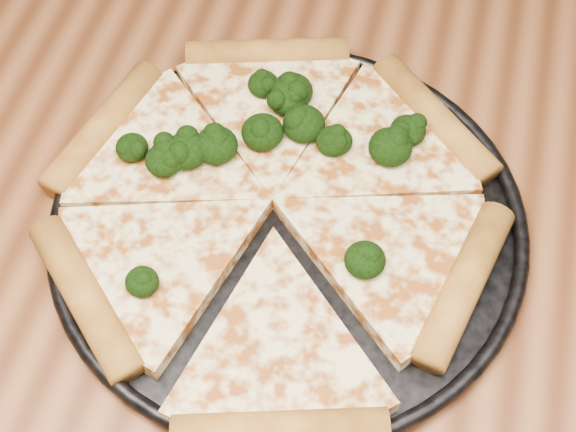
# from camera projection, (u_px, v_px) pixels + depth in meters

# --- Properties ---
(dining_table) EXTENTS (1.20, 0.90, 0.75)m
(dining_table) POSITION_uv_depth(u_px,v_px,m) (250.00, 318.00, 0.70)
(dining_table) COLOR brown
(dining_table) RESTS_ON ground
(pizza_pan) EXTENTS (0.36, 0.36, 0.02)m
(pizza_pan) POSITION_uv_depth(u_px,v_px,m) (288.00, 222.00, 0.63)
(pizza_pan) COLOR black
(pizza_pan) RESTS_ON dining_table
(pizza) EXTENTS (0.36, 0.38, 0.03)m
(pizza) POSITION_uv_depth(u_px,v_px,m) (273.00, 205.00, 0.63)
(pizza) COLOR #FFE69C
(pizza) RESTS_ON pizza_pan
(broccoli_florets) EXTENTS (0.23, 0.22, 0.03)m
(broccoli_florets) POSITION_uv_depth(u_px,v_px,m) (272.00, 140.00, 0.65)
(broccoli_florets) COLOR black
(broccoli_florets) RESTS_ON pizza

